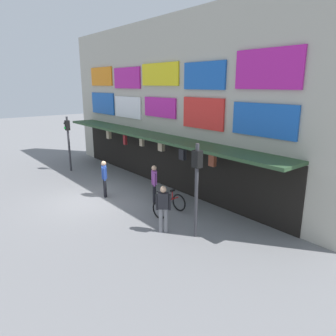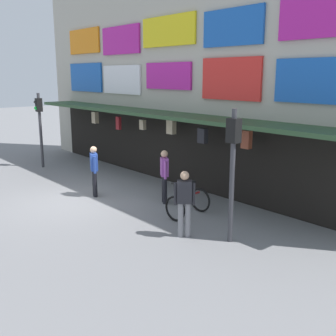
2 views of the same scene
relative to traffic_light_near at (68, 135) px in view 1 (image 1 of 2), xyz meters
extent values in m
plane|color=slate|center=(5.39, -1.35, -2.14)|extent=(80.00, 80.00, 0.00)
cube|color=#B2AD9E|center=(5.39, 3.25, 1.86)|extent=(18.00, 1.20, 8.00)
cube|color=#2D4C2D|center=(5.39, 1.95, 0.46)|extent=(15.30, 1.40, 0.12)
cube|color=orange|center=(-0.52, 2.60, 3.30)|extent=(2.59, 0.08, 1.09)
cube|color=#B71E93|center=(2.43, 2.60, 3.17)|extent=(2.59, 0.08, 1.11)
cube|color=yellow|center=(5.39, 2.60, 3.30)|extent=(2.78, 0.08, 1.04)
cube|color=blue|center=(8.34, 2.60, 3.19)|extent=(2.30, 0.08, 1.09)
cube|color=#B71E93|center=(11.29, 2.60, 3.35)|extent=(2.59, 0.08, 1.32)
cube|color=blue|center=(-0.52, 2.60, 1.68)|extent=(2.78, 0.08, 1.29)
cube|color=white|center=(2.43, 2.60, 1.61)|extent=(2.61, 0.08, 1.16)
cube|color=#B71E93|center=(5.39, 2.60, 1.76)|extent=(2.43, 0.08, 0.94)
cube|color=red|center=(8.34, 2.60, 1.68)|extent=(2.32, 0.08, 1.28)
cube|color=blue|center=(11.29, 2.60, 1.65)|extent=(2.60, 0.08, 1.15)
cylinder|color=black|center=(1.23, 1.99, 0.31)|extent=(0.02, 0.02, 0.17)
cube|color=tan|center=(1.23, 1.99, -0.02)|extent=(0.30, 0.18, 0.49)
cylinder|color=black|center=(2.95, 2.05, 0.28)|extent=(0.02, 0.02, 0.25)
cube|color=maroon|center=(2.95, 2.05, -0.11)|extent=(0.22, 0.13, 0.52)
cylinder|color=black|center=(4.53, 2.09, 0.28)|extent=(0.02, 0.02, 0.25)
cube|color=tan|center=(4.53, 2.09, -0.03)|extent=(0.25, 0.15, 0.37)
cylinder|color=black|center=(6.16, 2.09, 0.34)|extent=(0.02, 0.02, 0.13)
cube|color=tan|center=(6.16, 2.09, 0.03)|extent=(0.32, 0.19, 0.47)
cylinder|color=black|center=(7.81, 1.97, 0.28)|extent=(0.02, 0.02, 0.23)
cube|color=#232328|center=(7.81, 1.97, -0.07)|extent=(0.30, 0.18, 0.47)
cylinder|color=black|center=(9.49, 2.05, 0.33)|extent=(0.02, 0.02, 0.14)
cube|color=brown|center=(9.49, 2.05, 0.00)|extent=(0.28, 0.17, 0.52)
cube|color=black|center=(5.39, 2.63, -0.89)|extent=(15.30, 0.04, 2.50)
cylinder|color=#38383D|center=(0.00, 0.01, -0.54)|extent=(0.12, 0.12, 3.20)
cube|color=black|center=(0.00, 0.01, 0.56)|extent=(0.31, 0.27, 0.56)
sphere|color=black|center=(-0.01, -0.12, 0.69)|extent=(0.15, 0.15, 0.15)
sphere|color=#19DB3D|center=(-0.01, -0.12, 0.43)|extent=(0.15, 0.15, 0.15)
cylinder|color=#38383D|center=(10.73, 0.01, -0.54)|extent=(0.12, 0.12, 3.20)
cube|color=black|center=(10.73, 0.01, 0.56)|extent=(0.29, 0.25, 0.56)
sphere|color=red|center=(10.73, 0.14, 0.69)|extent=(0.15, 0.15, 0.15)
sphere|color=black|center=(10.73, 0.14, 0.43)|extent=(0.15, 0.15, 0.15)
torus|color=black|center=(8.82, -0.08, -1.78)|extent=(0.72, 0.14, 0.72)
torus|color=black|center=(8.71, 1.01, -1.78)|extent=(0.72, 0.14, 0.72)
cylinder|color=#B21E1E|center=(8.77, 0.47, -1.53)|extent=(0.16, 0.99, 0.05)
cylinder|color=#B21E1E|center=(8.75, 0.63, -1.36)|extent=(0.04, 0.04, 0.35)
cube|color=black|center=(8.75, 0.63, -1.17)|extent=(0.12, 0.21, 0.06)
cylinder|color=#B21E1E|center=(8.82, 0.00, -1.36)|extent=(0.04, 0.04, 0.50)
cylinder|color=black|center=(8.82, 0.00, -1.11)|extent=(0.44, 0.08, 0.04)
cylinder|color=black|center=(5.39, -0.55, -1.70)|extent=(0.14, 0.14, 0.88)
cylinder|color=black|center=(5.22, -0.48, -1.70)|extent=(0.14, 0.14, 0.88)
cube|color=#28479E|center=(5.31, -0.52, -0.98)|extent=(0.42, 0.35, 0.56)
sphere|color=tan|center=(5.31, -0.52, -0.57)|extent=(0.22, 0.22, 0.22)
cylinder|color=#28479E|center=(5.51, -0.61, -1.03)|extent=(0.09, 0.09, 0.56)
cylinder|color=#28479E|center=(5.11, -0.43, -1.03)|extent=(0.09, 0.09, 0.56)
cylinder|color=gray|center=(9.86, -0.57, -1.70)|extent=(0.14, 0.14, 0.88)
cylinder|color=gray|center=(9.73, -0.70, -1.70)|extent=(0.14, 0.14, 0.88)
cube|color=#232328|center=(9.79, -0.64, -0.98)|extent=(0.41, 0.41, 0.56)
sphere|color=tan|center=(9.79, -0.64, -0.57)|extent=(0.22, 0.22, 0.22)
cylinder|color=#232328|center=(9.95, -0.48, -1.03)|extent=(0.09, 0.09, 0.56)
cylinder|color=#232328|center=(9.64, -0.80, -1.03)|extent=(0.09, 0.09, 0.56)
cylinder|color=black|center=(7.44, 0.72, -1.70)|extent=(0.14, 0.14, 0.88)
cylinder|color=black|center=(7.29, 0.81, -1.70)|extent=(0.14, 0.14, 0.88)
cube|color=#9E4CA8|center=(7.37, 0.77, -0.98)|extent=(0.42, 0.38, 0.56)
sphere|color=tan|center=(7.37, 0.77, -0.57)|extent=(0.22, 0.22, 0.22)
cylinder|color=#9E4CA8|center=(7.55, 0.65, -1.03)|extent=(0.09, 0.09, 0.56)
cylinder|color=#9E4CA8|center=(7.18, 0.88, -1.03)|extent=(0.09, 0.09, 0.56)
camera|label=1|loc=(17.71, -6.80, 2.87)|focal=33.59mm
camera|label=2|loc=(16.75, -7.13, 1.80)|focal=43.48mm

